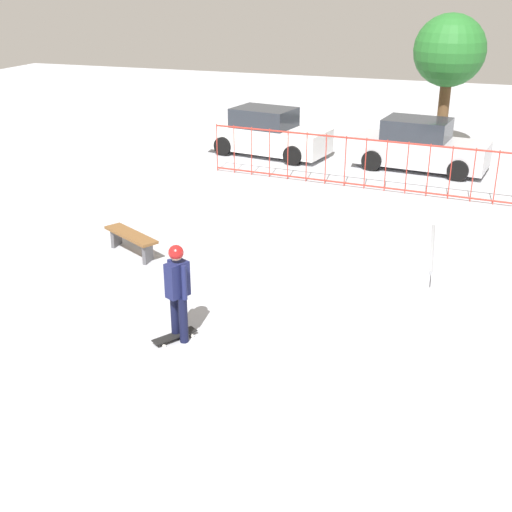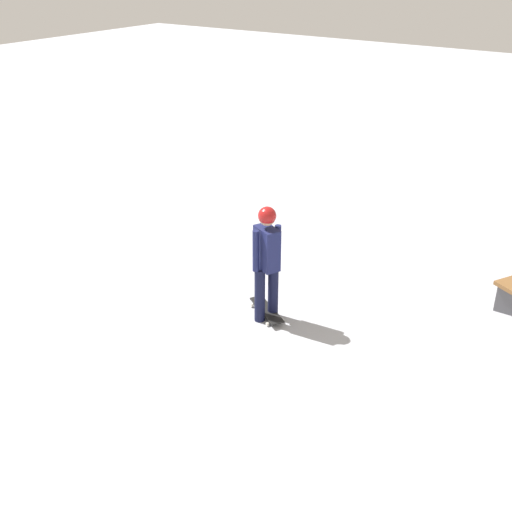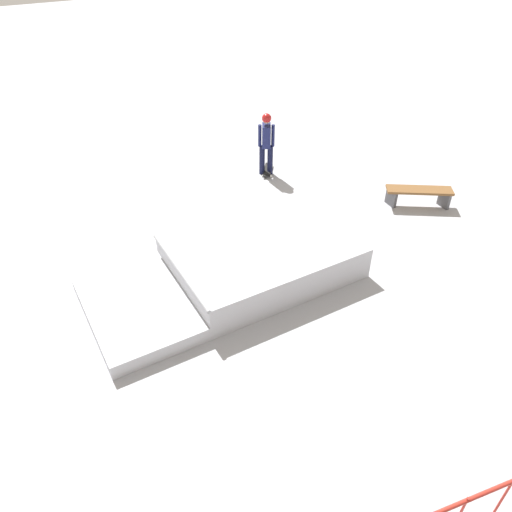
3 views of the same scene
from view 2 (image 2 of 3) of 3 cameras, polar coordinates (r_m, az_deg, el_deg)
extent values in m
cube|color=#B0B3BB|center=(6.33, 21.40, -20.90)|extent=(3.79, 2.87, 0.70)
cylinder|color=black|center=(8.90, 1.57, -3.24)|extent=(0.15, 0.15, 0.82)
cylinder|color=black|center=(8.80, 0.35, -3.60)|extent=(0.15, 0.15, 0.82)
cube|color=#191E4C|center=(8.51, 1.00, 0.72)|extent=(0.36, 0.44, 0.60)
cylinder|color=#191E4C|center=(8.60, 2.00, 0.97)|extent=(0.09, 0.09, 0.60)
cylinder|color=#191E4C|center=(8.43, -0.02, 0.46)|extent=(0.09, 0.09, 0.60)
sphere|color=tan|center=(8.33, 1.02, 3.50)|extent=(0.22, 0.22, 0.22)
sphere|color=#A51919|center=(8.32, 1.02, 3.69)|extent=(0.25, 0.25, 0.25)
cube|color=black|center=(9.09, 0.98, -4.93)|extent=(0.59, 0.78, 0.02)
cylinder|color=silver|center=(8.95, 2.39, -5.92)|extent=(0.06, 0.06, 0.06)
cylinder|color=silver|center=(8.87, 1.04, -6.24)|extent=(0.06, 0.06, 0.06)
cylinder|color=silver|center=(9.38, 0.91, -4.24)|extent=(0.06, 0.06, 0.06)
cylinder|color=silver|center=(9.30, -0.39, -4.53)|extent=(0.06, 0.06, 0.06)
cube|color=#4C4C51|center=(9.77, 22.07, -3.80)|extent=(0.08, 0.36, 0.42)
camera|label=1|loc=(13.38, -52.02, 21.07)|focal=46.97mm
camera|label=3|loc=(7.17, 120.68, 1.34)|focal=34.98mm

